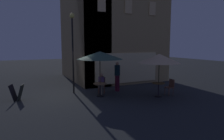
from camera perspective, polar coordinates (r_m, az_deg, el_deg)
name	(u,v)px	position (r m, az deg, el deg)	size (l,w,h in m)	color
ground_plane	(65,96)	(11.69, -13.29, -7.26)	(60.00, 60.00, 0.00)	#24272A
cafe_building	(103,32)	(15.84, -2.67, 10.59)	(6.96, 7.19, 7.64)	tan
street_lamp_near_corner	(73,42)	(12.02, -11.11, 7.83)	(0.29, 0.29, 4.67)	black
menu_sandwich_board	(17,93)	(11.49, -25.36, -5.81)	(0.77, 0.72, 0.84)	black
cafe_table_0	(100,87)	(11.23, -3.38, -4.80)	(0.74, 0.74, 0.75)	black
cafe_table_1	(158,87)	(11.45, 13.03, -4.63)	(0.72, 0.72, 0.79)	black
patio_umbrella_0	(100,55)	(10.99, -3.45, 4.15)	(2.50, 2.50, 2.52)	black
patio_umbrella_1	(159,59)	(11.24, 13.26, 3.17)	(2.26, 2.26, 2.39)	black
cafe_chair_0	(102,84)	(11.98, -2.95, -3.90)	(0.55, 0.55, 0.95)	#5B2D1D
cafe_chair_1	(170,86)	(12.00, 16.22, -4.28)	(0.40, 0.40, 0.92)	brown
patron_seated_0	(101,82)	(11.82, -3.03, -3.46)	(0.48, 0.54, 1.22)	#726351
patron_standing_1	(117,76)	(12.47, 1.50, -1.80)	(0.34, 0.34, 1.83)	#441021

